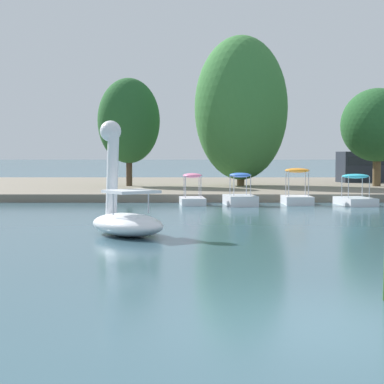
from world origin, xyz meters
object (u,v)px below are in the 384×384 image
(pedal_boat_blue, at_px, (239,196))
(parked_van, at_px, (370,166))
(tree_broadleaf_behind_dock, at_px, (376,125))
(tree_willow_overhanging, at_px, (240,108))
(tree_sapling_by_fence, at_px, (128,121))
(pedal_boat_orange, at_px, (296,194))
(pedal_boat_cyan, at_px, (354,196))
(pedal_boat_pink, at_px, (191,195))
(swan_boat, at_px, (124,212))

(pedal_boat_blue, xyz_separation_m, parked_van, (9.70, 15.61, 1.06))
(pedal_boat_blue, bearing_deg, parked_van, 58.13)
(pedal_boat_blue, distance_m, tree_broadleaf_behind_dock, 13.49)
(tree_willow_overhanging, height_order, tree_sapling_by_fence, tree_willow_overhanging)
(pedal_boat_orange, bearing_deg, pedal_boat_blue, -169.25)
(pedal_boat_cyan, bearing_deg, tree_sapling_by_fence, 136.53)
(tree_broadleaf_behind_dock, bearing_deg, pedal_boat_pink, -137.91)
(swan_boat, distance_m, tree_willow_overhanging, 22.24)
(pedal_boat_pink, relative_size, parked_van, 0.44)
(tree_sapling_by_fence, xyz_separation_m, parked_van, (15.37, 5.51, -2.65))
(tree_willow_overhanging, relative_size, tree_sapling_by_fence, 1.40)
(pedal_boat_pink, xyz_separation_m, tree_sapling_by_fence, (-3.63, 9.73, 3.68))
(pedal_boat_orange, relative_size, tree_broadleaf_behind_dock, 0.33)
(tree_sapling_by_fence, bearing_deg, pedal_boat_orange, -49.65)
(swan_boat, bearing_deg, pedal_boat_orange, 60.88)
(pedal_boat_cyan, height_order, tree_sapling_by_fence, tree_sapling_by_fence)
(swan_boat, relative_size, pedal_boat_blue, 1.44)
(swan_boat, relative_size, tree_willow_overhanging, 0.36)
(pedal_boat_cyan, relative_size, tree_willow_overhanging, 0.26)
(pedal_boat_pink, height_order, tree_willow_overhanging, tree_willow_overhanging)
(tree_broadleaf_behind_dock, bearing_deg, pedal_boat_blue, -130.68)
(pedal_boat_pink, bearing_deg, pedal_boat_blue, -10.12)
(swan_boat, xyz_separation_m, pedal_boat_orange, (6.36, 11.42, -0.17))
(pedal_boat_pink, xyz_separation_m, tree_willow_overhanging, (2.81, 10.04, 4.44))
(parked_van, bearing_deg, pedal_boat_cyan, -107.02)
(parked_van, bearing_deg, pedal_boat_blue, -121.87)
(swan_boat, height_order, tree_sapling_by_fence, tree_sapling_by_fence)
(pedal_boat_pink, xyz_separation_m, pedal_boat_cyan, (6.98, -0.32, -0.03))
(pedal_boat_orange, height_order, tree_willow_overhanging, tree_willow_overhanging)
(swan_boat, height_order, pedal_boat_cyan, swan_boat)
(pedal_boat_blue, relative_size, pedal_boat_cyan, 0.97)
(pedal_boat_blue, relative_size, tree_broadleaf_behind_dock, 0.39)
(pedal_boat_orange, xyz_separation_m, pedal_boat_cyan, (2.43, -0.44, -0.07))
(pedal_boat_cyan, bearing_deg, swan_boat, -128.68)
(pedal_boat_pink, bearing_deg, tree_broadleaf_behind_dock, 42.09)
(swan_boat, bearing_deg, pedal_boat_cyan, 51.32)
(tree_sapling_by_fence, height_order, tree_broadleaf_behind_dock, tree_sapling_by_fence)
(pedal_boat_blue, height_order, pedal_boat_orange, pedal_boat_orange)
(pedal_boat_orange, distance_m, tree_broadleaf_behind_dock, 11.66)
(tree_willow_overhanging, height_order, tree_broadleaf_behind_dock, tree_willow_overhanging)
(tree_sapling_by_fence, bearing_deg, pedal_boat_pink, -69.57)
(tree_willow_overhanging, xyz_separation_m, parked_van, (8.94, 5.20, -3.40))
(pedal_boat_pink, height_order, pedal_boat_cyan, pedal_boat_pink)
(pedal_boat_pink, relative_size, pedal_boat_orange, 1.08)
(pedal_boat_orange, distance_m, parked_van, 16.79)
(tree_willow_overhanging, distance_m, tree_broadleaf_behind_dock, 7.82)
(tree_sapling_by_fence, distance_m, tree_broadleaf_behind_dock, 14.17)
(pedal_boat_blue, xyz_separation_m, tree_sapling_by_fence, (-5.67, 10.10, 3.70))
(pedal_boat_orange, bearing_deg, pedal_boat_pink, -178.60)
(pedal_boat_pink, bearing_deg, pedal_boat_orange, 1.40)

